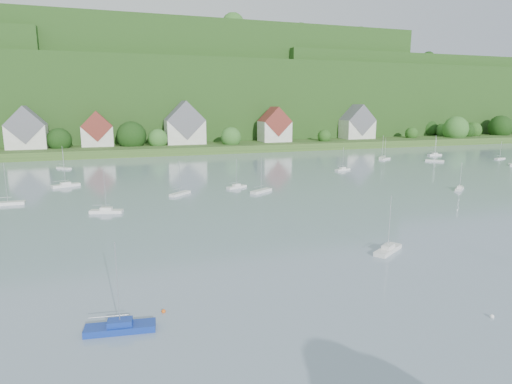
% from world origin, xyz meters
% --- Properties ---
extents(far_shore_strip, '(600.00, 60.00, 3.00)m').
position_xyz_m(far_shore_strip, '(0.00, 200.00, 1.50)').
color(far_shore_strip, '#2D4F1D').
rests_on(far_shore_strip, ground).
extents(forested_ridge, '(620.00, 181.22, 69.89)m').
position_xyz_m(forested_ridge, '(0.39, 268.57, 22.89)').
color(forested_ridge, '#163B12').
rests_on(forested_ridge, ground).
extents(village_building_0, '(14.00, 10.40, 16.00)m').
position_xyz_m(village_building_0, '(-55.00, 187.00, 9.51)').
color(village_building_0, beige).
rests_on(village_building_0, far_shore_strip).
extents(village_building_1, '(12.00, 9.36, 14.00)m').
position_xyz_m(village_building_1, '(-30.00, 189.00, 8.75)').
color(village_building_1, beige).
rests_on(village_building_1, far_shore_strip).
extents(village_building_2, '(16.00, 11.44, 18.00)m').
position_xyz_m(village_building_2, '(5.00, 188.00, 10.27)').
color(village_building_2, beige).
rests_on(village_building_2, far_shore_strip).
extents(village_building_3, '(13.00, 10.40, 15.50)m').
position_xyz_m(village_building_3, '(45.00, 186.00, 9.43)').
color(village_building_3, beige).
rests_on(village_building_3, far_shore_strip).
extents(village_building_4, '(15.00, 10.40, 16.50)m').
position_xyz_m(village_building_4, '(90.00, 190.00, 9.59)').
color(village_building_4, beige).
rests_on(village_building_4, far_shore_strip).
extents(near_sailboat_1, '(6.19, 2.49, 8.13)m').
position_xyz_m(near_sailboat_1, '(-26.86, 39.28, 0.44)').
color(near_sailboat_1, navy).
rests_on(near_sailboat_1, ground).
extents(near_sailboat_3, '(5.70, 4.36, 7.71)m').
position_xyz_m(near_sailboat_3, '(7.90, 49.35, 0.43)').
color(near_sailboat_3, white).
rests_on(near_sailboat_3, ground).
extents(mooring_buoy_1, '(0.41, 0.41, 0.41)m').
position_xyz_m(mooring_buoy_1, '(5.94, 30.62, 0.00)').
color(mooring_buoy_1, white).
rests_on(mooring_buoy_1, ground).
extents(mooring_buoy_3, '(0.41, 0.41, 0.41)m').
position_xyz_m(mooring_buoy_3, '(-22.83, 41.63, 0.00)').
color(mooring_buoy_3, orange).
rests_on(mooring_buoy_3, ground).
extents(far_sailboat_cluster, '(190.66, 70.46, 8.71)m').
position_xyz_m(far_sailboat_cluster, '(14.01, 115.01, 0.37)').
color(far_sailboat_cluster, white).
rests_on(far_sailboat_cluster, ground).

